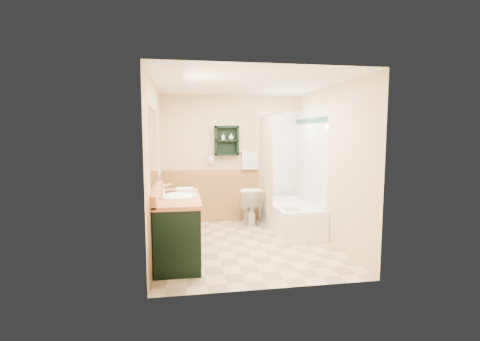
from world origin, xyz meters
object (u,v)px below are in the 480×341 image
bathtub (291,217)px  vanity (178,228)px  wall_shelf (227,141)px  hair_dryer (211,159)px  vanity_book (165,186)px  soap_bottle_b (231,137)px  soap_bottle_a (223,138)px  toilet (249,206)px

bathtub → vanity: bearing=-151.1°
wall_shelf → hair_dryer: 0.46m
wall_shelf → vanity_book: wall_shelf is taller
vanity → soap_bottle_b: size_ratio=11.70×
wall_shelf → soap_bottle_a: 0.07m
vanity_book → soap_bottle_b: soap_bottle_b is taller
wall_shelf → toilet: 1.28m
bathtub → soap_bottle_a: size_ratio=12.79×
wall_shelf → hair_dryer: (-0.30, 0.02, -0.35)m
vanity → soap_bottle_b: soap_bottle_b is taller
vanity → vanity_book: bearing=121.9°
toilet → vanity_book: vanity_book is taller
bathtub → toilet: size_ratio=2.11×
vanity → toilet: size_ratio=1.91×
hair_dryer → soap_bottle_a: (0.24, -0.03, 0.39)m
toilet → vanity_book: 2.08m
toilet → soap_bottle_b: 1.31m
soap_bottle_b → vanity_book: bearing=-126.3°
wall_shelf → bathtub: (1.03, -0.77, -1.31)m
vanity_book → bathtub: bearing=22.0°
wall_shelf → toilet: size_ratio=0.78×
bathtub → soap_bottle_a: soap_bottle_a is taller
vanity_book → soap_bottle_a: (1.00, 1.56, 0.63)m
hair_dryer → vanity: 2.09m
wall_shelf → bathtub: size_ratio=0.37×
toilet → soap_bottle_a: (-0.45, 0.20, 1.24)m
vanity → wall_shelf: bearing=63.9°
hair_dryer → vanity: hair_dryer is taller
soap_bottle_a → toilet: bearing=-23.9°
wall_shelf → bathtub: bearing=-36.8°
hair_dryer → soap_bottle_b: 0.56m
vanity → vanity_book: (-0.17, 0.27, 0.53)m
bathtub → wall_shelf: bearing=143.2°
toilet → vanity_book: bearing=45.0°
hair_dryer → soap_bottle_a: soap_bottle_a is taller
vanity → toilet: 2.07m
soap_bottle_a → soap_bottle_b: soap_bottle_b is taller
hair_dryer → soap_bottle_b: size_ratio=2.08×
bathtub → vanity_book: bearing=-159.1°
hair_dryer → soap_bottle_b: soap_bottle_b is taller
bathtub → hair_dryer: bearing=149.1°
vanity → bathtub: (1.92, 1.06, -0.19)m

